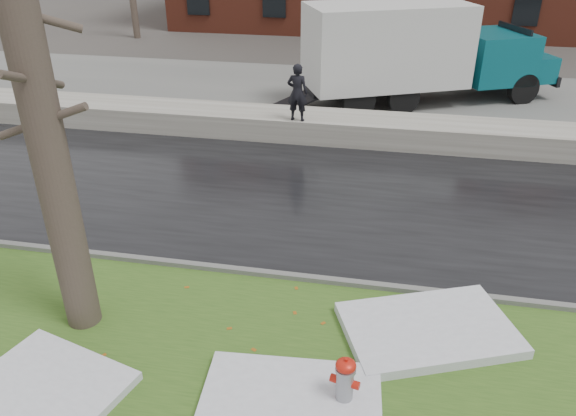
% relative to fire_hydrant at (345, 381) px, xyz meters
% --- Properties ---
extents(ground, '(120.00, 120.00, 0.00)m').
position_rel_fire_hydrant_xyz_m(ground, '(-1.99, 1.96, -0.52)').
color(ground, '#47423D').
rests_on(ground, ground).
extents(verge, '(60.00, 4.50, 0.04)m').
position_rel_fire_hydrant_xyz_m(verge, '(-1.99, 0.71, -0.50)').
color(verge, '#30501A').
rests_on(verge, ground).
extents(road, '(60.00, 7.00, 0.03)m').
position_rel_fire_hydrant_xyz_m(road, '(-1.99, 6.46, -0.50)').
color(road, black).
rests_on(road, ground).
extents(parking_lot, '(60.00, 9.00, 0.03)m').
position_rel_fire_hydrant_xyz_m(parking_lot, '(-1.99, 14.96, -0.50)').
color(parking_lot, slate).
rests_on(parking_lot, ground).
extents(curb, '(60.00, 0.15, 0.14)m').
position_rel_fire_hydrant_xyz_m(curb, '(-1.99, 2.96, -0.45)').
color(curb, slate).
rests_on(curb, ground).
extents(snowbank, '(60.00, 1.60, 0.75)m').
position_rel_fire_hydrant_xyz_m(snowbank, '(-1.99, 10.66, -0.14)').
color(snowbank, '#B0ACA1').
rests_on(snowbank, ground).
extents(fire_hydrant, '(0.44, 0.40, 0.90)m').
position_rel_fire_hydrant_xyz_m(fire_hydrant, '(0.00, 0.00, 0.00)').
color(fire_hydrant, gray).
rests_on(fire_hydrant, verge).
extents(tree, '(1.48, 1.75, 7.10)m').
position_rel_fire_hydrant_xyz_m(tree, '(-4.66, 1.06, 3.10)').
color(tree, brown).
rests_on(tree, verge).
extents(box_truck, '(10.42, 6.03, 3.56)m').
position_rel_fire_hydrant_xyz_m(box_truck, '(0.96, 14.86, 1.37)').
color(box_truck, black).
rests_on(box_truck, ground).
extents(worker, '(0.65, 0.46, 1.71)m').
position_rel_fire_hydrant_xyz_m(worker, '(-2.48, 10.06, 1.09)').
color(worker, black).
rests_on(worker, snowbank).
extents(snow_patch_near, '(2.75, 2.20, 0.16)m').
position_rel_fire_hydrant_xyz_m(snow_patch_near, '(-0.74, -0.34, -0.40)').
color(snow_patch_near, silver).
rests_on(snow_patch_near, verge).
extents(snow_patch_far, '(2.56, 2.15, 0.14)m').
position_rel_fire_hydrant_xyz_m(snow_patch_far, '(-4.36, -0.54, -0.41)').
color(snow_patch_far, silver).
rests_on(snow_patch_far, verge).
extents(snow_patch_side, '(3.27, 2.71, 0.18)m').
position_rel_fire_hydrant_xyz_m(snow_patch_side, '(1.25, 1.82, -0.39)').
color(snow_patch_side, silver).
rests_on(snow_patch_side, verge).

